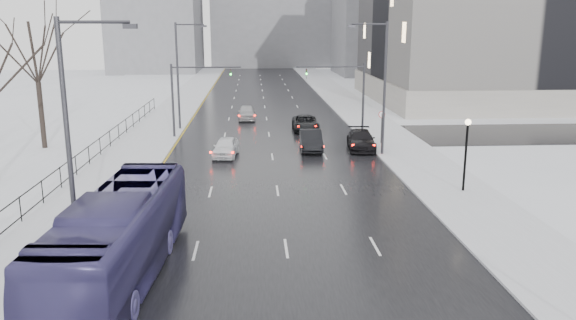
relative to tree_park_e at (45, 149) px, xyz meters
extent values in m
cube|color=black|center=(18.20, 16.00, 0.02)|extent=(16.00, 150.00, 0.04)
cube|color=black|center=(18.20, 4.00, 0.02)|extent=(130.00, 10.00, 0.04)
cube|color=silver|center=(7.70, 16.00, 0.08)|extent=(5.00, 150.00, 0.16)
cube|color=silver|center=(28.70, 16.00, 0.08)|extent=(5.00, 150.00, 0.16)
cube|color=white|center=(-1.80, 16.00, 0.06)|extent=(14.00, 150.00, 0.12)
cube|color=black|center=(5.20, -14.00, 1.41)|extent=(0.04, 70.00, 0.05)
cube|color=black|center=(5.20, -14.00, 0.41)|extent=(0.04, 70.00, 0.05)
cylinder|color=black|center=(5.20, -14.00, 0.81)|extent=(0.06, 0.06, 1.30)
cylinder|color=#2D2D33|center=(26.60, -4.00, 5.00)|extent=(0.20, 0.20, 10.00)
cylinder|color=#2D2D33|center=(25.30, -4.00, 9.80)|extent=(2.60, 0.12, 0.12)
cube|color=#2D2D33|center=(24.00, -4.00, 9.65)|extent=(0.50, 0.25, 0.18)
cylinder|color=#2D2D33|center=(9.80, -24.00, 5.00)|extent=(0.20, 0.20, 10.00)
cylinder|color=#2D2D33|center=(11.10, -24.00, 9.80)|extent=(2.60, 0.12, 0.12)
cube|color=#2D2D33|center=(12.40, -24.00, 9.65)|extent=(0.50, 0.25, 0.18)
cylinder|color=#2D2D33|center=(9.80, 8.00, 5.00)|extent=(0.20, 0.20, 10.00)
cylinder|color=#2D2D33|center=(11.10, 8.00, 9.80)|extent=(2.60, 0.12, 0.12)
cube|color=#2D2D33|center=(12.40, 8.00, 9.65)|extent=(0.50, 0.25, 0.18)
cylinder|color=black|center=(29.20, -14.00, 2.16)|extent=(0.14, 0.14, 4.00)
sphere|color=#FFE5B2|center=(29.20, -14.00, 4.26)|extent=(0.36, 0.36, 0.36)
cylinder|color=#2D2D33|center=(26.60, 4.00, 3.25)|extent=(0.20, 0.20, 6.50)
cylinder|color=#2D2D33|center=(23.60, 4.00, 6.20)|extent=(6.00, 0.12, 0.12)
imported|color=#2D2D33|center=(21.50, 4.00, 5.60)|extent=(0.15, 0.18, 0.90)
sphere|color=#19FF33|center=(21.50, 3.85, 5.60)|extent=(0.16, 0.16, 0.16)
cylinder|color=#2D2D33|center=(9.80, 4.00, 3.25)|extent=(0.20, 0.20, 6.50)
cylinder|color=#2D2D33|center=(12.80, 4.00, 6.20)|extent=(6.00, 0.12, 0.12)
imported|color=#2D2D33|center=(14.90, 4.00, 5.60)|extent=(0.15, 0.18, 0.90)
sphere|color=#19FF33|center=(14.90, 3.85, 5.60)|extent=(0.16, 0.16, 0.16)
cylinder|color=#2D2D33|center=(27.40, 0.00, 1.41)|extent=(0.06, 0.06, 2.50)
cylinder|color=white|center=(27.40, 0.00, 2.56)|extent=(0.60, 0.03, 0.60)
torus|color=#B20C0C|center=(27.40, 0.00, 2.56)|extent=(0.58, 0.06, 0.58)
cube|color=gray|center=(53.20, 28.00, 12.00)|extent=(40.00, 30.00, 24.00)
cube|color=gray|center=(53.20, 28.00, 1.50)|extent=(40.60, 30.60, 3.00)
cube|color=slate|center=(46.20, 71.00, 11.00)|extent=(24.00, 20.00, 22.00)
cube|color=slate|center=(-3.80, 81.00, 14.00)|extent=(18.00, 22.00, 28.00)
cube|color=slate|center=(22.20, 96.00, 9.00)|extent=(30.00, 18.00, 18.00)
imported|color=#413B73|center=(11.60, -24.59, 1.77)|extent=(3.69, 12.56, 3.45)
imported|color=white|center=(14.70, -3.63, 0.76)|extent=(2.12, 4.37, 1.44)
imported|color=black|center=(21.35, -1.81, 0.83)|extent=(1.85, 4.86, 1.58)
imported|color=black|center=(21.70, 6.75, 0.75)|extent=(2.42, 5.13, 1.42)
imported|color=black|center=(25.40, -1.69, 0.79)|extent=(2.57, 5.31, 1.49)
imported|color=#A3A4A6|center=(16.10, 13.54, 0.80)|extent=(1.88, 4.50, 1.52)
camera|label=1|loc=(16.85, -45.28, 9.66)|focal=35.00mm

